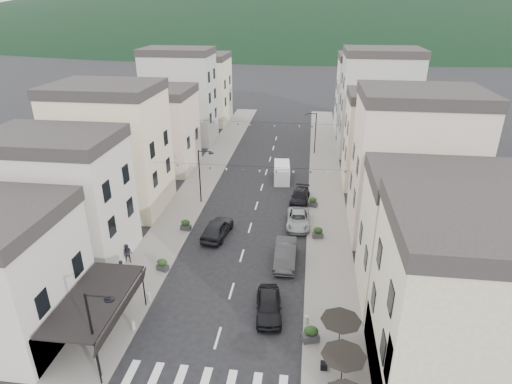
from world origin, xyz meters
TOP-DOWN VIEW (x-y plane):
  - sidewalk_left at (-7.50, 32.00)m, footprint 4.00×76.00m
  - sidewalk_right at (7.50, 32.00)m, footprint 4.00×76.00m
  - hill_backdrop at (0.00, 300.00)m, footprint 640.00×360.00m
  - bistro_building at (14.50, 4.00)m, footprint 10.00×8.00m
  - boutique_awning at (-7.25, 5.00)m, footprint 3.77×7.50m
  - buildings_row_left at (-14.50, 37.75)m, footprint 10.20×54.16m
  - buildings_row_right at (14.50, 36.59)m, footprint 10.20×54.16m
  - cafe_terrace at (7.70, 2.80)m, footprint 2.50×8.10m
  - streetlamp_left_near at (-5.82, 2.00)m, footprint 1.70×0.56m
  - streetlamp_left_far at (-5.82, 26.00)m, footprint 1.70×0.56m
  - streetlamp_right_far at (5.82, 44.00)m, footprint 1.70×0.56m
  - bollards at (0.00, 5.50)m, footprint 11.66×10.26m
  - bunting_near at (0.00, 22.00)m, footprint 19.00×0.28m
  - bunting_far at (0.00, 38.00)m, footprint 19.00×0.28m
  - parked_car_a at (3.06, 8.73)m, footprint 2.23×4.53m
  - parked_car_b at (3.77, 15.42)m, footprint 1.81×4.99m
  - parked_car_c at (4.59, 22.08)m, footprint 2.42×4.92m
  - parked_car_d at (4.60, 27.48)m, footprint 2.29×4.63m
  - parked_car_e at (-2.80, 19.05)m, footprint 2.60×5.10m
  - delivery_van at (2.15, 33.59)m, footprint 2.23×4.81m
  - pedestrian_a at (-8.55, 10.99)m, footprint 0.80×0.67m
  - pedestrian_b at (-9.20, 13.58)m, footprint 0.84×0.67m
  - planter_la at (-6.00, 12.85)m, footprint 1.05×0.77m
  - planter_lb at (-6.00, 19.64)m, footprint 1.02×0.63m
  - planter_ra at (6.00, 6.37)m, footprint 1.19×0.88m
  - planter_rb at (6.50, 19.74)m, footprint 1.04×0.68m
  - planter_rc at (6.00, 26.33)m, footprint 1.06×0.82m

SIDE VIEW (x-z plane):
  - hill_backdrop at x=0.00m, z-range -35.00..35.00m
  - sidewalk_left at x=-7.50m, z-range 0.00..0.12m
  - sidewalk_right at x=7.50m, z-range 0.00..0.12m
  - bollards at x=0.00m, z-range 0.12..0.72m
  - planter_rc at x=6.00m, z-range 0.10..1.15m
  - planter_la at x=-6.00m, z-range 0.10..1.16m
  - planter_lb at x=-6.00m, z-range 0.10..1.19m
  - parked_car_d at x=4.60m, z-range 0.00..1.29m
  - planter_rb at x=6.50m, z-range 0.10..1.19m
  - parked_car_c at x=4.59m, z-range 0.00..1.35m
  - planter_ra at x=6.00m, z-range 0.10..1.29m
  - parked_car_a at x=3.06m, z-range 0.00..1.49m
  - parked_car_b at x=3.77m, z-range 0.00..1.64m
  - parked_car_e at x=-2.80m, z-range 0.00..1.66m
  - pedestrian_b at x=-9.20m, z-range 0.12..1.81m
  - pedestrian_a at x=-8.55m, z-range 0.12..1.98m
  - delivery_van at x=2.15m, z-range -0.02..2.22m
  - cafe_terrace at x=7.70m, z-range 1.09..3.62m
  - boutique_awning at x=-7.25m, z-range 1.48..4.75m
  - streetlamp_left_near at x=-5.82m, z-range 0.70..6.70m
  - streetlamp_left_far at x=-5.82m, z-range 0.70..6.70m
  - streetlamp_right_far at x=5.82m, z-range 0.70..6.70m
  - bistro_building at x=14.50m, z-range 0.00..10.00m
  - bunting_near at x=0.00m, z-range 5.34..5.96m
  - bunting_far at x=0.00m, z-range 5.34..5.96m
  - buildings_row_left at x=-14.50m, z-range -0.88..13.12m
  - buildings_row_right at x=14.50m, z-range -0.93..13.57m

